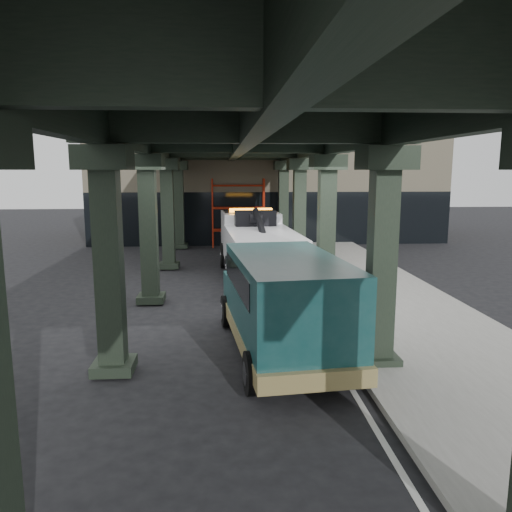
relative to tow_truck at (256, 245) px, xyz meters
name	(u,v)px	position (x,y,z in m)	size (l,w,h in m)	color
ground	(254,318)	(-0.46, -5.68, -1.44)	(90.00, 90.00, 0.00)	black
sidewalk	(378,297)	(4.04, -3.68, -1.36)	(5.00, 40.00, 0.15)	gray
lane_stripe	(299,300)	(1.24, -3.68, -1.43)	(0.12, 38.00, 0.01)	silver
viaduct	(238,140)	(-0.86, -3.68, 4.02)	(7.40, 32.00, 6.40)	black
building	(264,177)	(1.54, 14.32, 2.56)	(22.00, 10.00, 8.00)	#C6B793
scaffolding	(238,211)	(-0.46, 8.96, 0.67)	(3.08, 0.88, 4.00)	#B3240E
tow_truck	(256,245)	(0.00, 0.00, 0.00)	(3.11, 9.13, 2.95)	black
towed_van	(284,302)	(0.04, -8.86, -0.08)	(3.02, 6.43, 2.52)	#103A3A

